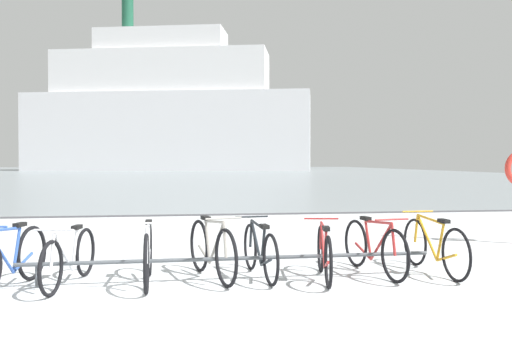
{
  "coord_description": "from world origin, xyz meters",
  "views": [
    {
      "loc": [
        0.68,
        -5.16,
        1.52
      ],
      "look_at": [
        1.86,
        3.09,
        1.36
      ],
      "focal_mm": 38.27,
      "sensor_mm": 36.0,
      "label": 1
    }
  ],
  "objects_px": {
    "bicycle_0": "(9,259)",
    "bicycle_6": "(374,247)",
    "bicycle_7": "(434,246)",
    "ferry_ship": "(167,112)",
    "bicycle_4": "(260,251)",
    "bicycle_3": "(212,250)",
    "bicycle_1": "(70,258)",
    "bicycle_5": "(324,253)",
    "bicycle_2": "(148,254)"
  },
  "relations": [
    {
      "from": "ferry_ship",
      "to": "bicycle_5",
      "type": "bearing_deg",
      "value": -87.36
    },
    {
      "from": "bicycle_2",
      "to": "bicycle_4",
      "type": "height_order",
      "value": "bicycle_2"
    },
    {
      "from": "bicycle_0",
      "to": "ferry_ship",
      "type": "relative_size",
      "value": 0.04
    },
    {
      "from": "bicycle_2",
      "to": "ferry_ship",
      "type": "xyz_separation_m",
      "value": [
        -1.25,
        74.71,
        8.22
      ]
    },
    {
      "from": "bicycle_3",
      "to": "ferry_ship",
      "type": "height_order",
      "value": "ferry_ship"
    },
    {
      "from": "bicycle_6",
      "to": "bicycle_2",
      "type": "bearing_deg",
      "value": -176.75
    },
    {
      "from": "bicycle_0",
      "to": "bicycle_6",
      "type": "height_order",
      "value": "bicycle_0"
    },
    {
      "from": "bicycle_0",
      "to": "bicycle_6",
      "type": "xyz_separation_m",
      "value": [
        4.54,
        0.23,
        -0.01
      ]
    },
    {
      "from": "bicycle_4",
      "to": "ferry_ship",
      "type": "distance_m",
      "value": 75.01
    },
    {
      "from": "bicycle_2",
      "to": "bicycle_5",
      "type": "bearing_deg",
      "value": -1.8
    },
    {
      "from": "bicycle_7",
      "to": "ferry_ship",
      "type": "xyz_separation_m",
      "value": [
        -5.02,
        74.58,
        8.22
      ]
    },
    {
      "from": "bicycle_1",
      "to": "bicycle_2",
      "type": "xyz_separation_m",
      "value": [
        0.94,
        -0.06,
        0.03
      ]
    },
    {
      "from": "ferry_ship",
      "to": "bicycle_7",
      "type": "bearing_deg",
      "value": -86.15
    },
    {
      "from": "bicycle_0",
      "to": "bicycle_3",
      "type": "bearing_deg",
      "value": 5.88
    },
    {
      "from": "bicycle_2",
      "to": "bicycle_7",
      "type": "distance_m",
      "value": 3.78
    },
    {
      "from": "bicycle_2",
      "to": "ferry_ship",
      "type": "height_order",
      "value": "ferry_ship"
    },
    {
      "from": "bicycle_6",
      "to": "bicycle_7",
      "type": "bearing_deg",
      "value": -2.4
    },
    {
      "from": "bicycle_6",
      "to": "bicycle_7",
      "type": "distance_m",
      "value": 0.83
    },
    {
      "from": "bicycle_0",
      "to": "bicycle_6",
      "type": "distance_m",
      "value": 4.55
    },
    {
      "from": "bicycle_1",
      "to": "bicycle_6",
      "type": "bearing_deg",
      "value": 1.65
    },
    {
      "from": "bicycle_4",
      "to": "bicycle_5",
      "type": "distance_m",
      "value": 0.83
    },
    {
      "from": "bicycle_5",
      "to": "bicycle_6",
      "type": "distance_m",
      "value": 0.79
    },
    {
      "from": "bicycle_3",
      "to": "bicycle_4",
      "type": "bearing_deg",
      "value": 1.39
    },
    {
      "from": "ferry_ship",
      "to": "bicycle_0",
      "type": "bearing_deg",
      "value": -90.26
    },
    {
      "from": "bicycle_0",
      "to": "bicycle_7",
      "type": "bearing_deg",
      "value": 2.09
    },
    {
      "from": "bicycle_0",
      "to": "bicycle_3",
      "type": "height_order",
      "value": "bicycle_3"
    },
    {
      "from": "bicycle_4",
      "to": "bicycle_3",
      "type": "bearing_deg",
      "value": -178.61
    },
    {
      "from": "bicycle_7",
      "to": "ferry_ship",
      "type": "bearing_deg",
      "value": 93.85
    },
    {
      "from": "bicycle_6",
      "to": "ferry_ship",
      "type": "height_order",
      "value": "ferry_ship"
    },
    {
      "from": "bicycle_2",
      "to": "bicycle_5",
      "type": "height_order",
      "value": "bicycle_2"
    },
    {
      "from": "bicycle_1",
      "to": "bicycle_5",
      "type": "height_order",
      "value": "bicycle_5"
    },
    {
      "from": "bicycle_6",
      "to": "bicycle_7",
      "type": "xyz_separation_m",
      "value": [
        0.83,
        -0.03,
        0.01
      ]
    },
    {
      "from": "bicycle_0",
      "to": "bicycle_2",
      "type": "relative_size",
      "value": 0.99
    },
    {
      "from": "bicycle_2",
      "to": "bicycle_6",
      "type": "bearing_deg",
      "value": 3.25
    },
    {
      "from": "bicycle_2",
      "to": "bicycle_1",
      "type": "bearing_deg",
      "value": 176.59
    },
    {
      "from": "bicycle_7",
      "to": "bicycle_4",
      "type": "bearing_deg",
      "value": 178.44
    },
    {
      "from": "bicycle_5",
      "to": "bicycle_6",
      "type": "bearing_deg",
      "value": 17.54
    },
    {
      "from": "bicycle_7",
      "to": "bicycle_1",
      "type": "bearing_deg",
      "value": -179.06
    },
    {
      "from": "bicycle_2",
      "to": "bicycle_6",
      "type": "relative_size",
      "value": 0.97
    },
    {
      "from": "bicycle_1",
      "to": "bicycle_5",
      "type": "relative_size",
      "value": 1.07
    },
    {
      "from": "bicycle_1",
      "to": "bicycle_2",
      "type": "relative_size",
      "value": 1.0
    },
    {
      "from": "bicycle_0",
      "to": "bicycle_3",
      "type": "xyz_separation_m",
      "value": [
        2.38,
        0.25,
        0.01
      ]
    },
    {
      "from": "bicycle_1",
      "to": "bicycle_5",
      "type": "bearing_deg",
      "value": -2.28
    },
    {
      "from": "bicycle_1",
      "to": "bicycle_2",
      "type": "bearing_deg",
      "value": -3.41
    },
    {
      "from": "ferry_ship",
      "to": "bicycle_6",
      "type": "bearing_deg",
      "value": -86.78
    },
    {
      "from": "bicycle_0",
      "to": "bicycle_4",
      "type": "bearing_deg",
      "value": 4.96
    },
    {
      "from": "bicycle_5",
      "to": "bicycle_4",
      "type": "bearing_deg",
      "value": 161.33
    },
    {
      "from": "bicycle_4",
      "to": "ferry_ship",
      "type": "relative_size",
      "value": 0.04
    },
    {
      "from": "bicycle_2",
      "to": "bicycle_6",
      "type": "xyz_separation_m",
      "value": [
        2.95,
        0.17,
        -0.01
      ]
    },
    {
      "from": "bicycle_0",
      "to": "bicycle_1",
      "type": "xyz_separation_m",
      "value": [
        0.65,
        0.12,
        -0.03
      ]
    }
  ]
}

